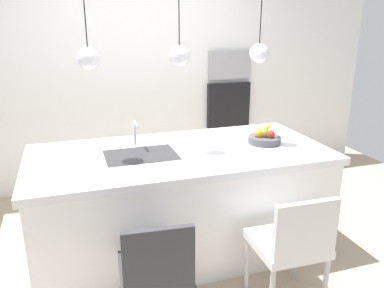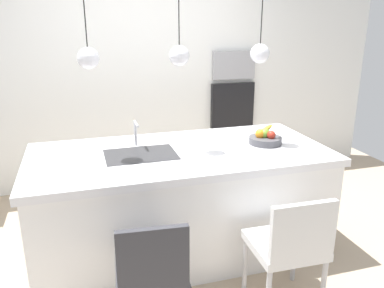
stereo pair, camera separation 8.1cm
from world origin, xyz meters
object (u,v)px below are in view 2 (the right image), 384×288
Objects in this scene: fruit_bowl at (265,138)px; oven at (232,105)px; chair_near at (151,272)px; chair_middle at (290,244)px; microwave at (233,65)px.

fruit_bowl is 1.64m from oven.
chair_middle is (0.93, 0.00, 0.02)m from chair_near.
chair_near is at bearing -179.79° from chair_middle.
chair_near is 0.93m from chair_middle.
oven reaches higher than fruit_bowl.
oven reaches higher than chair_middle.
microwave is at bearing 76.64° from chair_middle.
fruit_bowl is at bearing -102.28° from oven.
microwave reaches higher than chair_middle.
microwave is 0.62× the size of chair_middle.
oven reaches higher than chair_near.
oven is at bearing 76.64° from chair_middle.
microwave is at bearing 58.67° from chair_near.
fruit_bowl is 1.69m from microwave.
microwave is (0.35, 1.60, 0.44)m from fruit_bowl.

